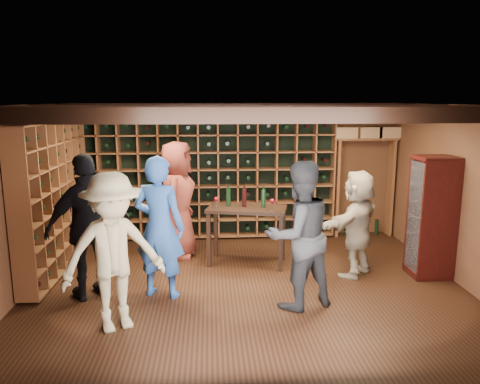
{
  "coord_description": "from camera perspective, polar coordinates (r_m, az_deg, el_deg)",
  "views": [
    {
      "loc": [
        -0.5,
        -6.19,
        2.58
      ],
      "look_at": [
        -0.08,
        0.2,
        1.3
      ],
      "focal_mm": 35.0,
      "sensor_mm": 36.0,
      "label": 1
    }
  ],
  "objects": [
    {
      "name": "ground",
      "position": [
        6.73,
        0.81,
        -11.24
      ],
      "size": [
        6.0,
        6.0,
        0.0
      ],
      "primitive_type": "plane",
      "color": "black",
      "rests_on": "ground"
    },
    {
      "name": "room_shell",
      "position": [
        6.27,
        0.84,
        9.85
      ],
      "size": [
        6.0,
        6.0,
        6.0
      ],
      "color": "brown",
      "rests_on": "ground"
    },
    {
      "name": "wine_rack_back",
      "position": [
        8.64,
        -3.86,
        1.76
      ],
      "size": [
        4.65,
        0.3,
        2.2
      ],
      "color": "brown",
      "rests_on": "ground"
    },
    {
      "name": "wine_rack_left",
      "position": [
        7.53,
        -21.69,
        -0.44
      ],
      "size": [
        0.3,
        2.65,
        2.2
      ],
      "color": "brown",
      "rests_on": "ground"
    },
    {
      "name": "crate_shelf",
      "position": [
        9.05,
        15.07,
        4.5
      ],
      "size": [
        1.2,
        0.32,
        2.07
      ],
      "color": "brown",
      "rests_on": "ground"
    },
    {
      "name": "display_cabinet",
      "position": [
        7.36,
        22.3,
        -3.1
      ],
      "size": [
        0.55,
        0.5,
        1.75
      ],
      "color": "#340B0A",
      "rests_on": "ground"
    },
    {
      "name": "man_blue_shirt",
      "position": [
        6.18,
        -9.81,
        -4.27
      ],
      "size": [
        0.79,
        0.64,
        1.88
      ],
      "primitive_type": "imported",
      "rotation": [
        0.0,
        0.0,
        2.83
      ],
      "color": "navy",
      "rests_on": "ground"
    },
    {
      "name": "man_grey_suit",
      "position": [
        5.83,
        7.19,
        -5.26
      ],
      "size": [
        1.09,
        0.98,
        1.85
      ],
      "primitive_type": "imported",
      "rotation": [
        0.0,
        0.0,
        3.51
      ],
      "color": "black",
      "rests_on": "ground"
    },
    {
      "name": "guest_red_floral",
      "position": [
        7.69,
        -7.67,
        -0.96
      ],
      "size": [
        0.75,
        1.02,
        1.92
      ],
      "primitive_type": "imported",
      "rotation": [
        0.0,
        0.0,
        1.41
      ],
      "color": "maroon",
      "rests_on": "ground"
    },
    {
      "name": "guest_woman_black",
      "position": [
        6.36,
        -17.89,
        -4.08
      ],
      "size": [
        1.19,
        1.0,
        1.91
      ],
      "primitive_type": "imported",
      "rotation": [
        0.0,
        0.0,
        3.72
      ],
      "color": "black",
      "rests_on": "ground"
    },
    {
      "name": "guest_khaki",
      "position": [
        5.42,
        -15.2,
        -7.13
      ],
      "size": [
        1.34,
        1.12,
        1.8
      ],
      "primitive_type": "imported",
      "rotation": [
        0.0,
        0.0,
        0.46
      ],
      "color": "gray",
      "rests_on": "ground"
    },
    {
      "name": "guest_beige",
      "position": [
        7.09,
        14.11,
        -3.69
      ],
      "size": [
        1.33,
        1.39,
        1.57
      ],
      "primitive_type": "imported",
      "rotation": [
        0.0,
        0.0,
        3.96
      ],
      "color": "gray",
      "rests_on": "ground"
    },
    {
      "name": "tasting_table",
      "position": [
        7.32,
        0.81,
        -2.74
      ],
      "size": [
        1.32,
        0.87,
        1.2
      ],
      "rotation": [
        0.0,
        0.0,
        -0.23
      ],
      "color": "black",
      "rests_on": "ground"
    }
  ]
}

